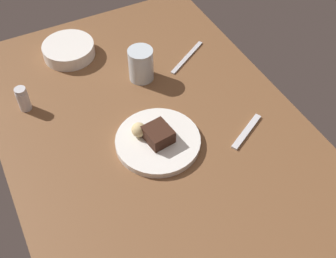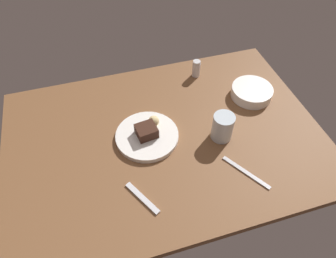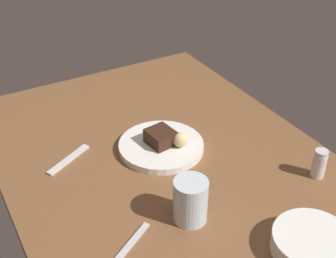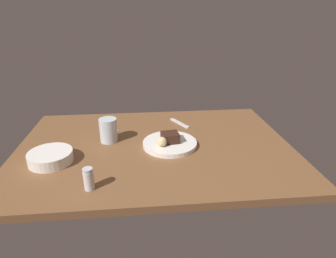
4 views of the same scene
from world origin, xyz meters
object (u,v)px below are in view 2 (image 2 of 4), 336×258
Objects in this scene: bread_roll at (154,121)px; dessert_spoon at (142,198)px; chocolate_cake_slice at (146,131)px; water_glass at (223,127)px; salt_shaker at (196,69)px; side_bowl at (252,92)px; butter_knife at (246,172)px; dessert_plate at (147,136)px.

dessert_spoon is (-11.56, -28.37, -3.69)cm from bread_roll.
water_glass is at bearing -15.13° from chocolate_cake_slice.
salt_shaker is 36.92cm from water_glass.
water_glass reaches higher than side_bowl.
salt_shaker is 0.42× the size of butter_knife.
dessert_plate is at bearing 164.67° from water_glass.
dessert_spoon is (-38.09, -53.73, -3.58)cm from salt_shaker.
chocolate_cake_slice is 42.31cm from salt_shaker.
chocolate_cake_slice is at bearing 18.03° from butter_knife.
chocolate_cake_slice reaches higher than dessert_spoon.
chocolate_cake_slice is at bearing -133.94° from bread_roll.
butter_knife is (29.10, -25.04, -3.76)cm from chocolate_cake_slice.
salt_shaker is at bearing 132.37° from side_bowl.
side_bowl is (17.94, -19.67, -1.70)cm from salt_shaker.
bread_roll is 0.52× the size of salt_shaker.
butter_knife is (1.90, -17.68, -5.14)cm from water_glass.
chocolate_cake_slice is 25.77cm from dessert_spoon.
dessert_spoon is (-34.87, -16.98, -5.04)cm from water_glass.
dessert_spoon is at bearing -112.16° from bread_roll.
water_glass is (27.10, -7.43, 4.41)cm from dessert_plate.
water_glass is (23.32, -11.40, 1.35)cm from bread_roll.
chocolate_cake_slice is 0.39× the size of butter_knife.
salt_shaker is at bearing 43.70° from bread_roll.
chocolate_cake_slice and bread_roll have the same top height.
side_bowl is at bearing -60.25° from butter_knife.
bread_roll is at bearing -172.71° from side_bowl.
salt_shaker reaches higher than dessert_plate.
bread_roll is 44.88cm from side_bowl.
butter_knife is at bearing -119.79° from dessert_spoon.
side_bowl is (48.37, 9.73, -1.78)cm from chocolate_cake_slice.
dessert_plate reaches higher than dessert_spoon.
water_glass is 0.63× the size of side_bowl.
water_glass is 27.38cm from side_bowl.
salt_shaker is (26.53, 25.36, -0.11)cm from bread_roll.
chocolate_cake_slice is 28.22cm from water_glass.
dessert_plate is 1.38× the size of side_bowl.
dessert_spoon is (-7.77, -24.41, -0.63)cm from dessert_plate.
salt_shaker reaches higher than chocolate_cake_slice.
water_glass is at bearing -141.09° from side_bowl.
chocolate_cake_slice reaches higher than dessert_plate.
salt_shaker reaches higher than bread_roll.
bread_roll is at bearing -50.85° from dessert_spoon.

